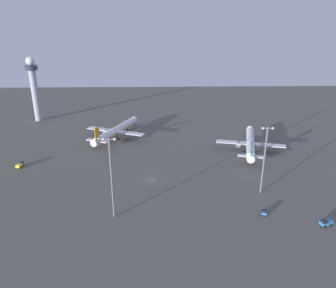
{
  "coord_description": "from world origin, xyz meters",
  "views": [
    {
      "loc": [
        3.88,
        -123.92,
        63.79
      ],
      "look_at": [
        8.39,
        31.96,
        4.0
      ],
      "focal_mm": 34.44,
      "sensor_mm": 36.0,
      "label": 1
    }
  ],
  "objects_px": {
    "baggage_tractor": "(20,165)",
    "apron_light_west": "(111,174)",
    "control_tower": "(34,85)",
    "pushback_tug": "(264,212)",
    "airplane_mid_apron": "(116,131)",
    "airplane_far_stand": "(250,143)",
    "maintenance_van": "(326,222)",
    "apron_light_central": "(265,156)"
  },
  "relations": [
    {
      "from": "baggage_tractor",
      "to": "apron_light_west",
      "type": "height_order",
      "value": "apron_light_west"
    },
    {
      "from": "control_tower",
      "to": "baggage_tractor",
      "type": "xyz_separation_m",
      "value": [
        17.55,
        -76.36,
        -23.17
      ]
    },
    {
      "from": "pushback_tug",
      "to": "control_tower",
      "type": "bearing_deg",
      "value": -26.82
    },
    {
      "from": "airplane_mid_apron",
      "to": "airplane_far_stand",
      "type": "bearing_deg",
      "value": 6.41
    },
    {
      "from": "baggage_tractor",
      "to": "maintenance_van",
      "type": "relative_size",
      "value": 0.98
    },
    {
      "from": "control_tower",
      "to": "apron_light_west",
      "type": "height_order",
      "value": "control_tower"
    },
    {
      "from": "control_tower",
      "to": "airplane_mid_apron",
      "type": "relative_size",
      "value": 0.96
    },
    {
      "from": "pushback_tug",
      "to": "apron_light_central",
      "type": "xyz_separation_m",
      "value": [
        3.52,
        15.83,
        14.51
      ]
    },
    {
      "from": "baggage_tractor",
      "to": "pushback_tug",
      "type": "distance_m",
      "value": 109.91
    },
    {
      "from": "airplane_far_stand",
      "to": "baggage_tractor",
      "type": "xyz_separation_m",
      "value": [
        -112.22,
        -16.87,
        -3.21
      ]
    },
    {
      "from": "airplane_mid_apron",
      "to": "apron_light_west",
      "type": "xyz_separation_m",
      "value": [
        9.15,
        -80.99,
        12.06
      ]
    },
    {
      "from": "baggage_tractor",
      "to": "maintenance_van",
      "type": "xyz_separation_m",
      "value": [
        119.99,
        -49.27,
        0.0
      ]
    },
    {
      "from": "maintenance_van",
      "to": "apron_light_west",
      "type": "distance_m",
      "value": 73.03
    },
    {
      "from": "baggage_tractor",
      "to": "apron_light_central",
      "type": "bearing_deg",
      "value": -3.65
    },
    {
      "from": "pushback_tug",
      "to": "apron_light_central",
      "type": "height_order",
      "value": "apron_light_central"
    },
    {
      "from": "airplane_mid_apron",
      "to": "baggage_tractor",
      "type": "distance_m",
      "value": 55.77
    },
    {
      "from": "airplane_mid_apron",
      "to": "pushback_tug",
      "type": "bearing_deg",
      "value": -29.55
    },
    {
      "from": "control_tower",
      "to": "airplane_far_stand",
      "type": "relative_size",
      "value": 0.95
    },
    {
      "from": "baggage_tractor",
      "to": "pushback_tug",
      "type": "relative_size",
      "value": 1.27
    },
    {
      "from": "apron_light_central",
      "to": "airplane_far_stand",
      "type": "bearing_deg",
      "value": 80.44
    },
    {
      "from": "maintenance_van",
      "to": "apron_light_central",
      "type": "distance_m",
      "value": 30.76
    },
    {
      "from": "airplane_mid_apron",
      "to": "apron_light_west",
      "type": "height_order",
      "value": "apron_light_west"
    },
    {
      "from": "control_tower",
      "to": "airplane_far_stand",
      "type": "height_order",
      "value": "control_tower"
    },
    {
      "from": "control_tower",
      "to": "apron_light_west",
      "type": "xyz_separation_m",
      "value": [
        66.51,
        -118.43,
        -7.78
      ]
    },
    {
      "from": "apron_light_west",
      "to": "apron_light_central",
      "type": "bearing_deg",
      "value": 15.4
    },
    {
      "from": "baggage_tractor",
      "to": "airplane_mid_apron",
      "type": "bearing_deg",
      "value": 54.97
    },
    {
      "from": "pushback_tug",
      "to": "apron_light_west",
      "type": "height_order",
      "value": "apron_light_west"
    },
    {
      "from": "apron_light_west",
      "to": "pushback_tug",
      "type": "bearing_deg",
      "value": -0.47
    },
    {
      "from": "control_tower",
      "to": "airplane_mid_apron",
      "type": "bearing_deg",
      "value": -33.13
    },
    {
      "from": "airplane_mid_apron",
      "to": "baggage_tractor",
      "type": "xyz_separation_m",
      "value": [
        -39.81,
        -38.93,
        -3.32
      ]
    },
    {
      "from": "airplane_mid_apron",
      "to": "pushback_tug",
      "type": "height_order",
      "value": "airplane_mid_apron"
    },
    {
      "from": "maintenance_van",
      "to": "apron_light_central",
      "type": "height_order",
      "value": "apron_light_central"
    },
    {
      "from": "control_tower",
      "to": "airplane_mid_apron",
      "type": "xyz_separation_m",
      "value": [
        57.36,
        -37.44,
        -19.84
      ]
    },
    {
      "from": "control_tower",
      "to": "airplane_far_stand",
      "type": "bearing_deg",
      "value": -24.63
    },
    {
      "from": "airplane_mid_apron",
      "to": "maintenance_van",
      "type": "bearing_deg",
      "value": -24.37
    },
    {
      "from": "baggage_tractor",
      "to": "pushback_tug",
      "type": "xyz_separation_m",
      "value": [
        101.37,
        -42.49,
        -0.11
      ]
    },
    {
      "from": "airplane_far_stand",
      "to": "pushback_tug",
      "type": "xyz_separation_m",
      "value": [
        -10.85,
        -59.36,
        -3.32
      ]
    },
    {
      "from": "control_tower",
      "to": "apron_light_central",
      "type": "relative_size",
      "value": 1.54
    },
    {
      "from": "control_tower",
      "to": "apron_light_central",
      "type": "bearing_deg",
      "value": -40.08
    },
    {
      "from": "airplane_far_stand",
      "to": "apron_light_central",
      "type": "height_order",
      "value": "apron_light_central"
    },
    {
      "from": "airplane_far_stand",
      "to": "baggage_tractor",
      "type": "distance_m",
      "value": 113.52
    },
    {
      "from": "pushback_tug",
      "to": "apron_light_west",
      "type": "bearing_deg",
      "value": 17.69
    }
  ]
}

